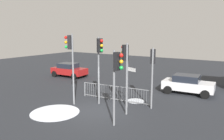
% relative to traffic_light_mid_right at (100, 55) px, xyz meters
% --- Properties ---
extents(ground_plane, '(60.00, 60.00, 0.00)m').
position_rel_traffic_light_mid_right_xyz_m(ground_plane, '(0.45, -1.22, -3.28)').
color(ground_plane, '#26282D').
extents(traffic_light_mid_right, '(0.53, 0.39, 4.47)m').
position_rel_traffic_light_mid_right_xyz_m(traffic_light_mid_right, '(0.00, 0.00, 0.00)').
color(traffic_light_mid_right, slate).
rests_on(traffic_light_mid_right, ground).
extents(traffic_light_mid_left, '(0.53, 0.40, 4.17)m').
position_rel_traffic_light_mid_right_xyz_m(traffic_light_mid_left, '(2.25, -0.61, -0.22)').
color(traffic_light_mid_left, slate).
rests_on(traffic_light_mid_left, ground).
extents(traffic_light_foreground_left, '(0.53, 0.41, 4.67)m').
position_rel_traffic_light_mid_right_xyz_m(traffic_light_foreground_left, '(-1.59, -1.00, 0.14)').
color(traffic_light_foreground_left, slate).
rests_on(traffic_light_foreground_left, ground).
extents(traffic_light_foreground_right, '(0.37, 0.55, 3.84)m').
position_rel_traffic_light_mid_right_xyz_m(traffic_light_foreground_right, '(3.17, 1.19, -0.47)').
color(traffic_light_foreground_right, slate).
rests_on(traffic_light_foreground_right, ground).
extents(traffic_light_rear_right, '(0.57, 0.32, 3.91)m').
position_rel_traffic_light_mid_right_xyz_m(traffic_light_rear_right, '(2.76, -2.42, -0.41)').
color(traffic_light_rear_right, slate).
rests_on(traffic_light_rear_right, ground).
extents(direction_sign_post, '(0.74, 0.34, 2.86)m').
position_rel_traffic_light_mid_right_xyz_m(direction_sign_post, '(1.87, 0.41, -1.67)').
color(direction_sign_post, slate).
rests_on(direction_sign_post, ground).
extents(pedestrian_guard_railing, '(5.18, 0.47, 1.07)m').
position_rel_traffic_light_mid_right_xyz_m(pedestrian_guard_railing, '(0.44, 1.19, -2.73)').
color(pedestrian_guard_railing, slate).
rests_on(pedestrian_guard_railing, ground).
extents(car_red_mid, '(3.87, 2.06, 1.47)m').
position_rel_traffic_light_mid_right_xyz_m(car_red_mid, '(-8.23, 5.79, -2.51)').
color(car_red_mid, maroon).
rests_on(car_red_mid, ground).
extents(car_white_far, '(3.90, 2.13, 1.47)m').
position_rel_traffic_light_mid_right_xyz_m(car_white_far, '(4.23, 5.84, -2.51)').
color(car_white_far, silver).
rests_on(car_white_far, ground).
extents(snow_patch_kerb, '(1.23, 1.23, 0.01)m').
position_rel_traffic_light_mid_right_xyz_m(snow_patch_kerb, '(1.69, 1.90, -3.27)').
color(snow_patch_kerb, silver).
rests_on(snow_patch_kerb, ground).
extents(snow_patch_island, '(2.92, 2.92, 0.01)m').
position_rel_traffic_light_mid_right_xyz_m(snow_patch_island, '(-1.37, -2.73, -3.27)').
color(snow_patch_island, silver).
rests_on(snow_patch_island, ground).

